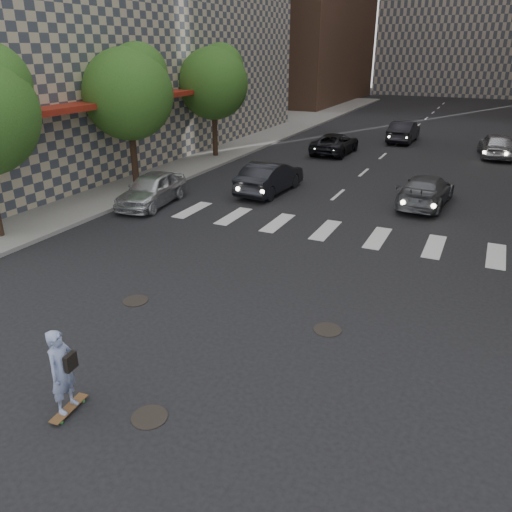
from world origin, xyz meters
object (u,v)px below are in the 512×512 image
at_px(traffic_car_c, 335,143).
at_px(traffic_car_e, 404,132).
at_px(tree_b, 130,90).
at_px(silver_sedan, 152,189).
at_px(skateboarder, 62,371).
at_px(traffic_car_d, 496,145).
at_px(traffic_car_b, 426,191).
at_px(tree_c, 215,80).
at_px(traffic_car_a, 270,177).

relative_size(traffic_car_c, traffic_car_e, 1.02).
distance_m(tree_b, silver_sedan, 5.14).
relative_size(skateboarder, traffic_car_d, 0.40).
bearing_deg(traffic_car_b, traffic_car_e, -72.76).
bearing_deg(traffic_car_d, tree_c, 18.19).
bearing_deg(tree_b, traffic_car_c, 62.66).
bearing_deg(tree_c, traffic_car_e, 47.61).
relative_size(tree_c, traffic_car_c, 1.40).
distance_m(tree_c, traffic_car_d, 18.07).
relative_size(traffic_car_b, traffic_car_e, 1.00).
distance_m(tree_b, traffic_car_c, 14.47).
xyz_separation_m(tree_b, silver_sedan, (2.45, -2.23, -3.93)).
height_order(traffic_car_a, traffic_car_b, traffic_car_a).
relative_size(traffic_car_a, traffic_car_c, 0.96).
bearing_deg(traffic_car_b, skateboarder, 79.95).
distance_m(traffic_car_a, traffic_car_e, 17.07).
bearing_deg(traffic_car_e, tree_b, 63.59).
bearing_deg(tree_b, traffic_car_a, 16.37).
relative_size(skateboarder, traffic_car_b, 0.39).
height_order(tree_c, traffic_car_d, tree_c).
bearing_deg(traffic_car_d, tree_b, 37.12).
xyz_separation_m(traffic_car_a, traffic_car_e, (3.34, 16.74, 0.01)).
relative_size(silver_sedan, traffic_car_b, 0.91).
bearing_deg(tree_b, traffic_car_e, 62.51).
bearing_deg(traffic_car_e, silver_sedan, 71.95).
height_order(skateboarder, traffic_car_c, skateboarder).
bearing_deg(tree_c, tree_b, -90.00).
relative_size(silver_sedan, traffic_car_a, 0.93).
bearing_deg(traffic_car_b, tree_c, -17.03).
xyz_separation_m(tree_c, skateboarder, (9.16, -22.16, -3.70)).
bearing_deg(silver_sedan, tree_c, 96.85).
relative_size(tree_b, traffic_car_a, 1.46).
relative_size(tree_c, skateboarder, 3.65).
xyz_separation_m(traffic_car_a, traffic_car_b, (7.06, 1.00, -0.07)).
height_order(traffic_car_d, traffic_car_e, traffic_car_d).
height_order(skateboarder, traffic_car_d, skateboarder).
bearing_deg(tree_b, tree_c, 90.00).
relative_size(silver_sedan, traffic_car_c, 0.89).
distance_m(silver_sedan, traffic_car_b, 12.07).
xyz_separation_m(traffic_car_a, traffic_car_d, (9.61, 13.69, 0.03)).
xyz_separation_m(traffic_car_b, traffic_car_c, (-7.01, 9.49, -0.01)).
bearing_deg(traffic_car_c, traffic_car_b, 127.72).
relative_size(tree_b, traffic_car_e, 1.44).
height_order(tree_c, traffic_car_b, tree_c).
distance_m(skateboarder, silver_sedan, 13.69).
bearing_deg(traffic_car_a, traffic_car_b, -168.79).
distance_m(skateboarder, traffic_car_d, 30.49).
distance_m(traffic_car_a, traffic_car_d, 16.73).
distance_m(tree_c, silver_sedan, 11.23).
xyz_separation_m(tree_b, traffic_car_e, (9.68, 18.61, -3.89)).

